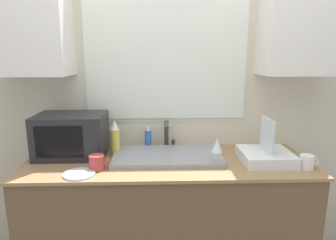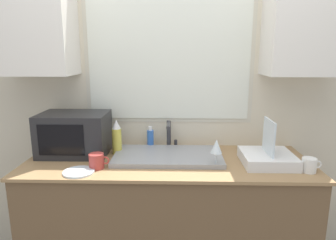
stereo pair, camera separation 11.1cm
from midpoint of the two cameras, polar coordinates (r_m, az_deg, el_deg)
countertop at (r=2.22m, az=-1.60°, el=-18.73°), size 1.88×0.69×0.92m
wall_back at (r=2.23m, az=-1.79°, el=6.87°), size 6.00×0.38×2.60m
sink_basin at (r=2.05m, az=-1.63°, el=-6.86°), size 0.73×0.40×0.03m
faucet at (r=2.21m, az=-1.55°, el=-2.36°), size 0.08×0.18×0.21m
microwave at (r=2.18m, az=-19.30°, el=-2.75°), size 0.46×0.33×0.29m
dish_rack at (r=2.06m, az=16.64°, el=-6.40°), size 0.32×0.32×0.29m
spray_bottle at (r=2.12m, az=-11.55°, el=-3.46°), size 0.07×0.07×0.25m
soap_bottle at (r=2.24m, az=-5.24°, el=-3.62°), size 0.05×0.05×0.17m
mug_near_sink at (r=1.90m, az=-15.01°, el=-7.84°), size 0.13×0.09×0.09m
wine_glass at (r=1.87m, az=7.62°, el=-5.00°), size 0.07×0.07×0.18m
mug_by_rack at (r=2.02m, az=23.53°, el=-7.36°), size 0.12×0.09×0.09m
small_plate at (r=1.87m, az=-18.23°, el=-9.77°), size 0.19×0.19×0.01m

